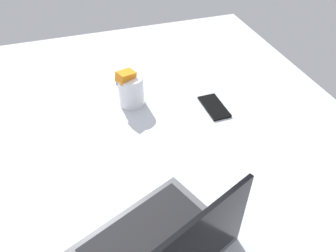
{
  "coord_description": "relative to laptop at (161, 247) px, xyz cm",
  "views": [
    {
      "loc": [
        -1.53,
        85.36,
        89.6
      ],
      "look_at": [
        -24.8,
        14.16,
        24.0
      ],
      "focal_mm": 34.95,
      "sensor_mm": 36.0,
      "label": 1
    }
  ],
  "objects": [
    {
      "name": "cell_phone",
      "position": [
        -34.07,
        -46.96,
        -4.01
      ],
      "size": [
        7.13,
        14.16,
        0.8
      ],
      "primitive_type": "cube",
      "rotation": [
        0.0,
        0.0,
        3.17
      ],
      "color": "black",
      "rests_on": "bed_mattress"
    },
    {
      "name": "laptop",
      "position": [
        0.0,
        0.0,
        0.0
      ],
      "size": [
        39.34,
        34.0,
        23.0
      ],
      "rotation": [
        0.0,
        0.0,
        0.4
      ],
      "color": "#4C4C51",
      "rests_on": "bed_mattress"
    },
    {
      "name": "bed_mattress",
      "position": [
        11.5,
        -50.24,
        -13.41
      ],
      "size": [
        180.0,
        140.0,
        18.0
      ],
      "primitive_type": "cube",
      "color": "#B7BCC6",
      "rests_on": "ground"
    },
    {
      "name": "snack_cup",
      "position": [
        -6.81,
        -58.55,
        1.7
      ],
      "size": [
        9.71,
        9.0,
        13.99
      ],
      "color": "silver",
      "rests_on": "bed_mattress"
    }
  ]
}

